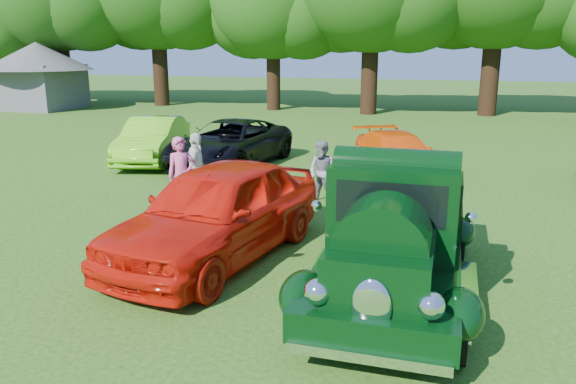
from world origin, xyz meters
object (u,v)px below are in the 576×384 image
(back_car_orange, at_px, (397,155))
(spectator_grey, at_px, (322,172))
(back_car_lime, at_px, (153,140))
(back_car_black, at_px, (230,143))
(gazebo, at_px, (38,68))
(hero_pickup, at_px, (395,236))
(red_convertible, at_px, (217,211))
(spectator_pink, at_px, (182,176))
(spectator_white, at_px, (196,169))

(back_car_orange, relative_size, spectator_grey, 2.85)
(back_car_lime, xyz_separation_m, back_car_orange, (7.72, 0.10, -0.09))
(back_car_black, relative_size, gazebo, 0.79)
(hero_pickup, distance_m, gazebo, 30.90)
(red_convertible, relative_size, spectator_pink, 2.88)
(back_car_lime, xyz_separation_m, spectator_pink, (3.57, -5.05, 0.15))
(red_convertible, height_order, back_car_black, red_convertible)
(spectator_pink, relative_size, gazebo, 0.27)
(back_car_lime, distance_m, gazebo, 19.34)
(back_car_lime, bearing_deg, spectator_grey, -41.53)
(red_convertible, distance_m, gazebo, 28.23)
(red_convertible, relative_size, back_car_black, 0.97)
(hero_pickup, relative_size, back_car_lime, 1.22)
(spectator_pink, bearing_deg, spectator_grey, -11.60)
(spectator_grey, bearing_deg, red_convertible, -80.60)
(spectator_grey, height_order, spectator_white, spectator_white)
(back_car_orange, bearing_deg, gazebo, 124.02)
(hero_pickup, distance_m, spectator_white, 6.24)
(hero_pickup, height_order, back_car_black, hero_pickup)
(spectator_pink, height_order, spectator_white, spectator_pink)
(hero_pickup, distance_m, back_car_orange, 8.07)
(back_car_black, height_order, spectator_pink, spectator_pink)
(red_convertible, distance_m, spectator_pink, 2.90)
(spectator_white, relative_size, gazebo, 0.26)
(back_car_black, relative_size, spectator_white, 3.04)
(spectator_white, bearing_deg, back_car_black, 1.94)
(back_car_orange, bearing_deg, spectator_white, -161.52)
(back_car_black, xyz_separation_m, spectator_grey, (3.74, -3.45, 0.04))
(back_car_black, height_order, back_car_orange, back_car_black)
(red_convertible, bearing_deg, spectator_grey, 87.01)
(hero_pickup, height_order, back_car_orange, hero_pickup)
(spectator_grey, relative_size, gazebo, 0.23)
(red_convertible, height_order, back_car_orange, red_convertible)
(hero_pickup, bearing_deg, back_car_orange, 95.35)
(spectator_grey, bearing_deg, back_car_lime, 174.89)
(red_convertible, xyz_separation_m, back_car_black, (-2.80, 7.43, -0.14))
(back_car_black, bearing_deg, back_car_orange, 7.20)
(red_convertible, distance_m, back_car_lime, 9.08)
(red_convertible, xyz_separation_m, spectator_grey, (0.94, 3.98, -0.10))
(hero_pickup, height_order, spectator_grey, hero_pickup)
(back_car_black, xyz_separation_m, back_car_orange, (5.13, -0.01, -0.09))
(spectator_white, bearing_deg, back_car_lime, 29.97)
(hero_pickup, distance_m, spectator_pink, 5.69)
(back_car_black, bearing_deg, gazebo, 151.51)
(hero_pickup, xyz_separation_m, spectator_grey, (-2.15, 4.60, -0.14))
(gazebo, bearing_deg, hero_pickup, -41.56)
(back_car_orange, bearing_deg, back_car_lime, 153.91)
(gazebo, bearing_deg, spectator_grey, -37.17)
(red_convertible, relative_size, gazebo, 0.77)
(gazebo, bearing_deg, back_car_orange, -29.12)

